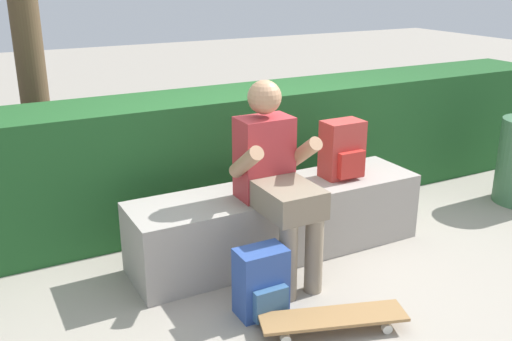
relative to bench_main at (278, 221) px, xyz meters
name	(u,v)px	position (x,y,z in m)	size (l,w,h in m)	color
ground_plane	(299,270)	(0.00, -0.28, -0.24)	(24.00, 24.00, 0.00)	gray
bench_main	(278,221)	(0.00, 0.00, 0.00)	(2.04, 0.51, 0.48)	#9D968E
person_skater	(276,174)	(-0.15, -0.22, 0.43)	(0.49, 0.62, 1.23)	#B73338
skateboard_near_person	(333,318)	(-0.19, -0.93, -0.16)	(0.82, 0.44, 0.09)	olive
backpack_on_bench	(343,150)	(0.50, -0.01, 0.43)	(0.28, 0.23, 0.40)	#B23833
backpack_on_ground	(262,283)	(-0.46, -0.61, -0.05)	(0.28, 0.23, 0.40)	#2D4C99
hedge_row	(267,147)	(0.38, 0.85, 0.24)	(5.65, 0.64, 0.97)	#1F5224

